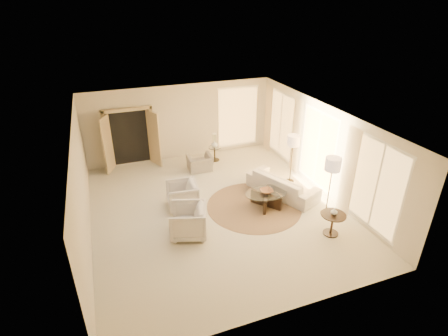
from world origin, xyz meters
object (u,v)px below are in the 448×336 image
object	(u,v)px
bowl	(267,191)
end_vase	(334,212)
armchair_left	(182,194)
coffee_table	(266,198)
accent_chair	(200,161)
side_vase	(215,144)
armchair_right	(188,220)
side_table	(215,152)
floor_lamp_far	(333,167)
floor_lamp_near	(293,143)
sofa	(283,184)
end_table	(333,221)

from	to	relation	value
bowl	end_vase	world-z (taller)	end_vase
armchair_left	end_vase	bearing A→B (deg)	57.30
armchair_left	coffee_table	size ratio (longest dim) A/B	0.63
coffee_table	bowl	size ratio (longest dim) A/B	3.79
accent_chair	side_vase	bearing A→B (deg)	-140.48
accent_chair	armchair_left	bearing A→B (deg)	62.75
end_vase	side_vase	bearing A→B (deg)	104.65
armchair_left	side_vase	distance (m)	3.39
armchair_left	end_vase	distance (m)	4.27
armchair_right	accent_chair	size ratio (longest dim) A/B	1.09
coffee_table	side_table	xyz separation A→B (m)	(-0.38, 3.58, 0.03)
armchair_right	side_table	size ratio (longest dim) A/B	1.73
coffee_table	floor_lamp_far	xyz separation A→B (m)	(1.46, -0.95, 1.21)
armchair_right	armchair_left	bearing A→B (deg)	-170.06
floor_lamp_near	end_vase	bearing A→B (deg)	-98.47
side_vase	bowl	bearing A→B (deg)	-83.87
floor_lamp_near	floor_lamp_far	xyz separation A→B (m)	(0.00, -2.06, 0.10)
floor_lamp_far	side_vase	distance (m)	4.97
end_vase	accent_chair	bearing A→B (deg)	114.38
coffee_table	floor_lamp_far	size ratio (longest dim) A/B	0.79
armchair_right	bowl	size ratio (longest dim) A/B	2.52
accent_chair	bowl	world-z (taller)	accent_chair
side_vase	sofa	bearing A→B (deg)	-68.71
coffee_table	end_vase	xyz separation A→B (m)	(1.02, -1.80, 0.40)
bowl	end_vase	size ratio (longest dim) A/B	2.01
floor_lamp_near	bowl	bearing A→B (deg)	-142.61
sofa	bowl	xyz separation A→B (m)	(-0.82, -0.50, 0.19)
floor_lamp_near	side_table	bearing A→B (deg)	126.66
floor_lamp_near	floor_lamp_far	distance (m)	2.06
floor_lamp_near	side_vase	bearing A→B (deg)	126.66
armchair_right	bowl	distance (m)	2.57
side_vase	end_table	bearing A→B (deg)	-75.35
side_table	sofa	bearing A→B (deg)	-68.71
armchair_right	side_table	xyz separation A→B (m)	(2.13, 4.11, -0.14)
armchair_left	coffee_table	world-z (taller)	armchair_left
accent_chair	end_vase	xyz separation A→B (m)	(2.17, -4.79, 0.32)
sofa	floor_lamp_far	world-z (taller)	floor_lamp_far
armchair_left	armchair_right	bearing A→B (deg)	-2.28
sofa	floor_lamp_far	xyz separation A→B (m)	(0.64, -1.45, 1.18)
side_vase	coffee_table	bearing A→B (deg)	-83.87
armchair_left	floor_lamp_far	xyz separation A→B (m)	(3.79, -1.77, 1.07)
sofa	end_vase	xyz separation A→B (m)	(0.20, -2.29, 0.36)
side_table	floor_lamp_far	world-z (taller)	floor_lamp_far
accent_chair	end_table	world-z (taller)	accent_chair
armchair_left	floor_lamp_far	distance (m)	4.32
floor_lamp_near	end_vase	distance (m)	3.03
floor_lamp_near	end_vase	size ratio (longest dim) A/B	9.03
side_table	floor_lamp_near	xyz separation A→B (m)	(1.84, -2.47, 1.09)
floor_lamp_far	end_vase	distance (m)	1.25
armchair_right	end_table	size ratio (longest dim) A/B	1.45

